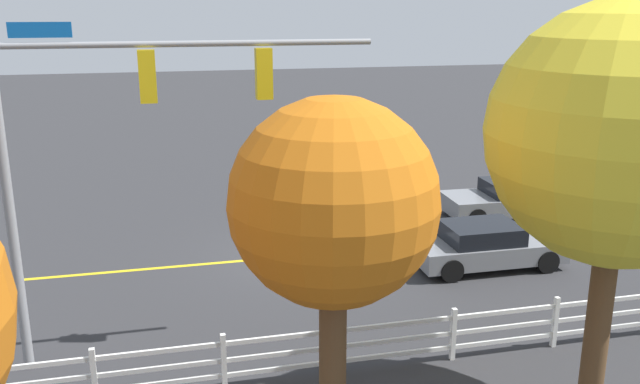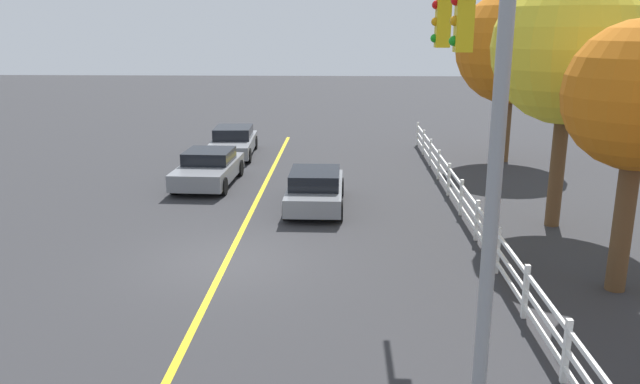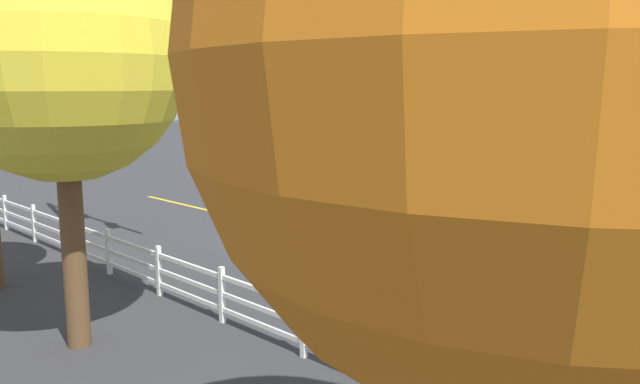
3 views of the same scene
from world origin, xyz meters
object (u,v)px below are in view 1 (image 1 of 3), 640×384
at_px(car_1, 640,190).
at_px(tree_3, 334,205).
at_px(car_2, 485,245).
at_px(tree_0, 621,136).
at_px(car_0, 507,199).

bearing_deg(car_1, tree_3, 34.56).
relative_size(car_2, tree_3, 0.71).
height_order(car_1, tree_3, tree_3).
xyz_separation_m(tree_0, tree_3, (4.67, -0.09, -0.84)).
height_order(car_1, car_2, car_1).
height_order(car_0, tree_3, tree_3).
bearing_deg(car_1, car_2, 23.53).
distance_m(car_0, tree_3, 14.92).
bearing_deg(tree_0, car_2, -102.76).
bearing_deg(tree_0, car_1, -131.38).
height_order(car_2, tree_3, tree_3).
distance_m(car_2, tree_0, 8.60).
height_order(car_1, tree_0, tree_0).
relative_size(car_1, tree_0, 0.64).
distance_m(car_0, car_2, 5.04).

